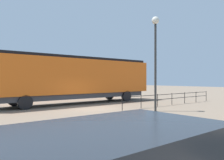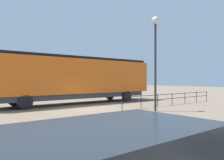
# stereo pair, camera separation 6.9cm
# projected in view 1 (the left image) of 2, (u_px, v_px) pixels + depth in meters

# --- Properties ---
(ground_plane) EXTENTS (120.00, 120.00, 0.00)m
(ground_plane) POSITION_uv_depth(u_px,v_px,m) (93.00, 109.00, 17.37)
(ground_plane) COLOR #84705B
(locomotive) EXTENTS (3.11, 16.03, 4.35)m
(locomotive) POSITION_uv_depth(u_px,v_px,m) (80.00, 78.00, 21.51)
(locomotive) COLOR orange
(locomotive) RESTS_ON ground_plane
(lamp_post) EXTENTS (0.54, 0.54, 6.75)m
(lamp_post) POSITION_uv_depth(u_px,v_px,m) (155.00, 44.00, 16.10)
(lamp_post) COLOR #2D2D2D
(lamp_post) RESTS_ON ground_plane
(platform_fence) EXTENTS (0.05, 11.84, 1.05)m
(platform_fence) POSITION_uv_depth(u_px,v_px,m) (172.00, 97.00, 20.06)
(platform_fence) COLOR black
(platform_fence) RESTS_ON ground_plane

